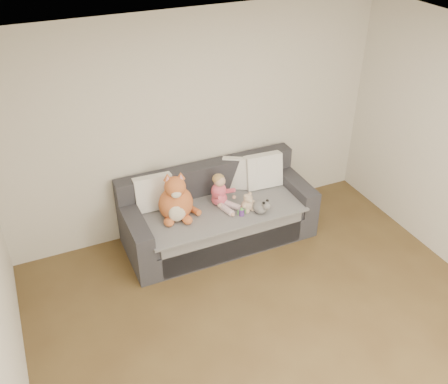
# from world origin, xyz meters

# --- Properties ---
(room_shell) EXTENTS (5.00, 5.00, 5.00)m
(room_shell) POSITION_xyz_m (0.00, 0.42, 1.30)
(room_shell) COLOR brown
(room_shell) RESTS_ON ground
(sofa) EXTENTS (2.20, 0.94, 0.85)m
(sofa) POSITION_xyz_m (0.07, 2.06, 0.31)
(sofa) COLOR #28282D
(sofa) RESTS_ON ground
(cushion_left) EXTENTS (0.44, 0.21, 0.41)m
(cushion_left) POSITION_xyz_m (-0.61, 2.29, 0.67)
(cushion_left) COLOR white
(cushion_left) RESTS_ON sofa
(cushion_right_back) EXTENTS (0.46, 0.37, 0.40)m
(cushion_right_back) POSITION_xyz_m (0.47, 2.30, 0.67)
(cushion_right_back) COLOR white
(cushion_right_back) RESTS_ON sofa
(cushion_right_front) EXTENTS (0.47, 0.24, 0.43)m
(cushion_right_front) POSITION_xyz_m (0.74, 2.21, 0.68)
(cushion_right_front) COLOR white
(cushion_right_front) RESTS_ON sofa
(toddler) EXTENTS (0.29, 0.41, 0.40)m
(toddler) POSITION_xyz_m (0.10, 2.03, 0.64)
(toddler) COLOR #DB4D60
(toddler) RESTS_ON sofa
(plush_cat) EXTENTS (0.46, 0.40, 0.59)m
(plush_cat) POSITION_xyz_m (-0.45, 2.00, 0.69)
(plush_cat) COLOR #CC652D
(plush_cat) RESTS_ON sofa
(teddy_bear) EXTENTS (0.18, 0.14, 0.23)m
(teddy_bear) POSITION_xyz_m (0.34, 1.80, 0.57)
(teddy_bear) COLOR tan
(teddy_bear) RESTS_ON sofa
(plush_cow) EXTENTS (0.16, 0.23, 0.19)m
(plush_cow) POSITION_xyz_m (0.45, 1.70, 0.55)
(plush_cow) COLOR white
(plush_cow) RESTS_ON sofa
(sippy_cup) EXTENTS (0.10, 0.06, 0.11)m
(sippy_cup) POSITION_xyz_m (0.23, 1.74, 0.53)
(sippy_cup) COLOR #643695
(sippy_cup) RESTS_ON sofa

